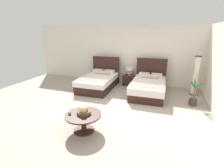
# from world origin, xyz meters

# --- Properties ---
(ground_plane) EXTENTS (9.89, 9.54, 0.02)m
(ground_plane) POSITION_xyz_m (0.00, 0.00, -0.01)
(ground_plane) COLOR #A59888
(wall_back) EXTENTS (9.89, 0.12, 2.61)m
(wall_back) POSITION_xyz_m (0.00, 2.97, 1.30)
(wall_back) COLOR silver
(wall_back) RESTS_ON ground
(bed_near_window) EXTENTS (1.35, 2.11, 1.23)m
(bed_near_window) POSITION_xyz_m (-1.06, 1.65, 0.30)
(bed_near_window) COLOR #311C17
(bed_near_window) RESTS_ON ground
(bed_near_corner) EXTENTS (1.32, 2.10, 1.26)m
(bed_near_corner) POSITION_xyz_m (1.05, 1.65, 0.31)
(bed_near_corner) COLOR #311C17
(bed_near_corner) RESTS_ON ground
(nightstand) EXTENTS (0.52, 0.46, 0.45)m
(nightstand) POSITION_xyz_m (0.07, 2.51, 0.23)
(nightstand) COLOR #311C17
(nightstand) RESTS_ON ground
(table_lamp) EXTENTS (0.33, 0.33, 0.38)m
(table_lamp) POSITION_xyz_m (0.07, 2.53, 0.69)
(table_lamp) COLOR tan
(table_lamp) RESTS_ON nightstand
(coffee_table) EXTENTS (0.87, 0.87, 0.45)m
(coffee_table) POSITION_xyz_m (-0.07, -1.42, 0.33)
(coffee_table) COLOR #311C17
(coffee_table) RESTS_ON ground
(fruit_bowl) EXTENTS (0.35, 0.35, 0.22)m
(fruit_bowl) POSITION_xyz_m (-0.07, -1.39, 0.53)
(fruit_bowl) COLOR olive
(fruit_bowl) RESTS_ON coffee_table
(loose_apple) EXTENTS (0.07, 0.07, 0.07)m
(loose_apple) POSITION_xyz_m (-0.37, -1.54, 0.49)
(loose_apple) COLOR #8CAD4A
(loose_apple) RESTS_ON coffee_table
(floor_lamp_corner) EXTENTS (0.20, 0.20, 1.50)m
(floor_lamp_corner) POSITION_xyz_m (2.69, 2.18, 0.75)
(floor_lamp_corner) COLOR black
(floor_lamp_corner) RESTS_ON ground
(potted_palm) EXTENTS (0.42, 0.57, 0.88)m
(potted_palm) POSITION_xyz_m (2.59, 1.11, 0.27)
(potted_palm) COLOR #43312A
(potted_palm) RESTS_ON ground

